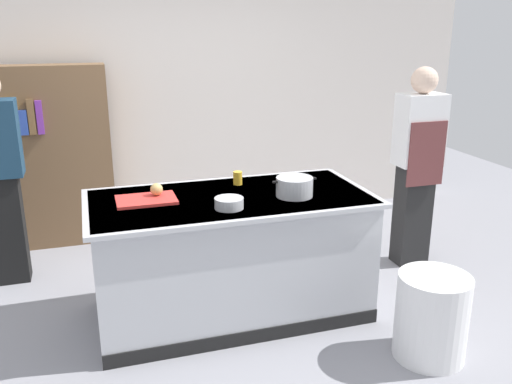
% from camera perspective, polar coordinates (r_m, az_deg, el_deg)
% --- Properties ---
extents(ground_plane, '(10.00, 10.00, 0.00)m').
position_cam_1_polar(ground_plane, '(4.14, -2.53, -12.43)').
color(ground_plane, gray).
extents(back_wall, '(6.40, 0.12, 3.00)m').
position_cam_1_polar(back_wall, '(5.68, -8.38, 11.58)').
color(back_wall, silver).
rests_on(back_wall, ground_plane).
extents(counter_island, '(1.98, 0.98, 0.90)m').
position_cam_1_polar(counter_island, '(3.93, -2.61, -6.53)').
color(counter_island, '#B7BABF').
rests_on(counter_island, ground_plane).
extents(cutting_board, '(0.40, 0.28, 0.02)m').
position_cam_1_polar(cutting_board, '(3.74, -11.48, -0.81)').
color(cutting_board, red).
rests_on(cutting_board, counter_island).
extents(onion, '(0.09, 0.09, 0.09)m').
position_cam_1_polar(onion, '(3.78, -10.42, 0.28)').
color(onion, tan).
rests_on(onion, cutting_board).
extents(stock_pot, '(0.32, 0.26, 0.14)m').
position_cam_1_polar(stock_pot, '(3.77, 4.07, 0.56)').
color(stock_pot, '#B7BABF').
rests_on(stock_pot, counter_island).
extents(mixing_bowl, '(0.19, 0.19, 0.07)m').
position_cam_1_polar(mixing_bowl, '(3.53, -2.85, -1.17)').
color(mixing_bowl, '#B7BABF').
rests_on(mixing_bowl, counter_island).
extents(juice_cup, '(0.07, 0.07, 0.10)m').
position_cam_1_polar(juice_cup, '(4.04, -1.94, 1.48)').
color(juice_cup, yellow).
rests_on(juice_cup, counter_island).
extents(trash_bin, '(0.45, 0.45, 0.56)m').
position_cam_1_polar(trash_bin, '(3.68, 17.98, -12.37)').
color(trash_bin, white).
rests_on(trash_bin, ground_plane).
extents(person_chef, '(0.38, 0.25, 1.72)m').
position_cam_1_polar(person_chef, '(4.82, 16.60, 2.93)').
color(person_chef, black).
rests_on(person_chef, ground_plane).
extents(bookshelf, '(1.10, 0.31, 1.70)m').
position_cam_1_polar(bookshelf, '(5.42, -20.81, 3.41)').
color(bookshelf, brown).
rests_on(bookshelf, ground_plane).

